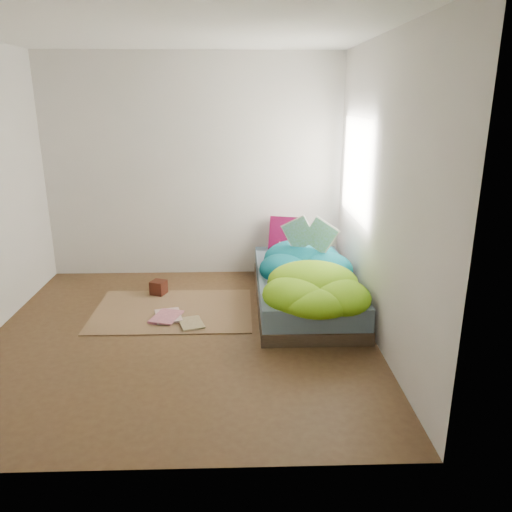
{
  "coord_description": "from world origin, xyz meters",
  "views": [
    {
      "loc": [
        0.55,
        -4.18,
        2.08
      ],
      "look_at": [
        0.71,
        0.75,
        0.52
      ],
      "focal_mm": 35.0,
      "sensor_mm": 36.0,
      "label": 1
    }
  ],
  "objects": [
    {
      "name": "open_book",
      "position": [
        1.27,
        0.82,
        0.83
      ],
      "size": [
        0.49,
        0.28,
        0.29
      ],
      "primitive_type": null,
      "rotation": [
        0.0,
        0.0,
        -0.39
      ],
      "color": "#337C28",
      "rests_on": "duvet"
    },
    {
      "name": "floor_book_c",
      "position": [
        -0.03,
        0.17,
        0.02
      ],
      "size": [
        0.29,
        0.34,
        0.02
      ],
      "primitive_type": "imported",
      "rotation": [
        0.0,
        0.0,
        0.31
      ],
      "color": "tan",
      "rests_on": "rug"
    },
    {
      "name": "floor_book_a",
      "position": [
        -0.29,
        0.34,
        0.02
      ],
      "size": [
        0.32,
        0.38,
        0.03
      ],
      "primitive_type": "imported",
      "rotation": [
        0.0,
        0.0,
        0.24
      ],
      "color": "silver",
      "rests_on": "rug"
    },
    {
      "name": "floor_book_b",
      "position": [
        -0.31,
        0.38,
        0.03
      ],
      "size": [
        0.33,
        0.39,
        0.03
      ],
      "primitive_type": "imported",
      "rotation": [
        0.0,
        0.0,
        -0.3
      ],
      "color": "pink",
      "rests_on": "rug"
    },
    {
      "name": "room_walls",
      "position": [
        0.01,
        0.01,
        1.63
      ],
      "size": [
        3.54,
        3.54,
        2.62
      ],
      "color": "silver",
      "rests_on": "ground"
    },
    {
      "name": "pillow_magenta",
      "position": [
        1.1,
        1.52,
        0.54
      ],
      "size": [
        0.43,
        0.23,
        0.41
      ],
      "primitive_type": "cube",
      "rotation": [
        0.0,
        0.0,
        -0.27
      ],
      "color": "#4E0528",
      "rests_on": "bed"
    },
    {
      "name": "wooden_box",
      "position": [
        -0.36,
        1.01,
        0.09
      ],
      "size": [
        0.19,
        0.19,
        0.15
      ],
      "primitive_type": "cube",
      "rotation": [
        0.0,
        0.0,
        -0.38
      ],
      "color": "#3B120D",
      "rests_on": "rug"
    },
    {
      "name": "duvet",
      "position": [
        1.22,
        0.5,
        0.51
      ],
      "size": [
        0.96,
        1.84,
        0.34
      ],
      "primitive_type": null,
      "color": "#074F77",
      "rests_on": "bed"
    },
    {
      "name": "pillow_floral",
      "position": [
        1.28,
        1.39,
        0.4
      ],
      "size": [
        0.56,
        0.35,
        0.12
      ],
      "primitive_type": "cube",
      "rotation": [
        0.0,
        0.0,
        -0.01
      ],
      "color": "beige",
      "rests_on": "bed"
    },
    {
      "name": "rug",
      "position": [
        -0.15,
        0.55,
        0.01
      ],
      "size": [
        1.6,
        1.1,
        0.01
      ],
      "primitive_type": "cube",
      "color": "brown",
      "rests_on": "ground"
    },
    {
      "name": "bed",
      "position": [
        1.22,
        0.72,
        0.17
      ],
      "size": [
        1.0,
        2.0,
        0.34
      ],
      "color": "#3A2D1F",
      "rests_on": "ground"
    },
    {
      "name": "ground",
      "position": [
        0.0,
        0.0,
        0.0
      ],
      "size": [
        3.5,
        3.5,
        0.0
      ],
      "primitive_type": "cube",
      "color": "#4A301C",
      "rests_on": "ground"
    }
  ]
}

